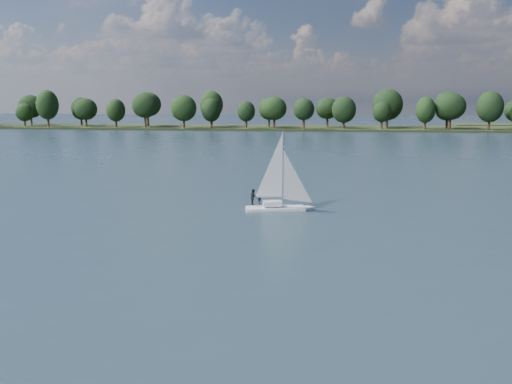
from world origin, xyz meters
TOP-DOWN VIEW (x-y plane):
  - ground at (0.00, 100.00)m, footprint 700.00×700.00m
  - far_shore at (0.00, 212.00)m, footprint 660.00×40.00m
  - sailboat at (-7.98, 37.68)m, footprint 6.73×3.41m
  - treeline at (-2.37, 208.29)m, footprint 562.45×73.32m

SIDE VIEW (x-z plane):
  - ground at x=0.00m, z-range 0.00..0.00m
  - far_shore at x=0.00m, z-range -0.75..0.75m
  - sailboat at x=-7.98m, z-range -1.88..6.65m
  - treeline at x=-2.37m, z-range -1.33..17.52m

